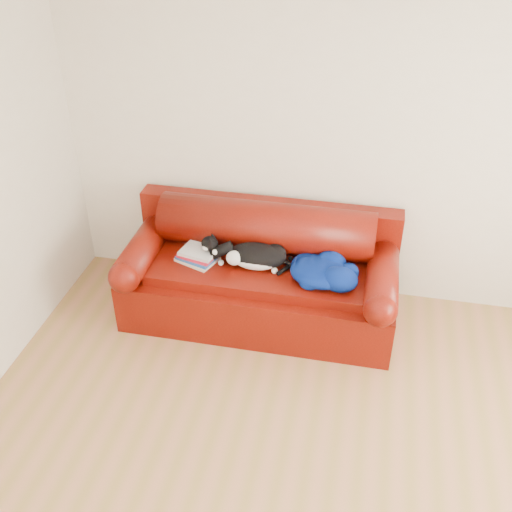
% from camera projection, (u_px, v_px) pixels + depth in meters
% --- Properties ---
extents(ground, '(4.50, 4.50, 0.00)m').
position_uv_depth(ground, '(304.00, 482.00, 3.58)').
color(ground, olive).
rests_on(ground, ground).
extents(room_shell, '(4.52, 4.02, 2.61)m').
position_uv_depth(room_shell, '(349.00, 251.00, 2.64)').
color(room_shell, beige).
rests_on(room_shell, ground).
extents(sofa_base, '(2.10, 0.90, 0.50)m').
position_uv_depth(sofa_base, '(260.00, 291.00, 4.76)').
color(sofa_base, '#3B0402').
rests_on(sofa_base, ground).
extents(sofa_back, '(2.10, 1.01, 0.88)m').
position_uv_depth(sofa_back, '(266.00, 242.00, 4.79)').
color(sofa_back, '#3B0402').
rests_on(sofa_back, ground).
extents(book_stack, '(0.35, 0.31, 0.10)m').
position_uv_depth(book_stack, '(198.00, 255.00, 4.62)').
color(book_stack, beige).
rests_on(book_stack, sofa_base).
extents(cat, '(0.65, 0.35, 0.23)m').
position_uv_depth(cat, '(256.00, 257.00, 4.54)').
color(cat, black).
rests_on(cat, sofa_base).
extents(blanket, '(0.55, 0.50, 0.17)m').
position_uv_depth(blanket, '(323.00, 271.00, 4.41)').
color(blanket, '#021348').
rests_on(blanket, sofa_base).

